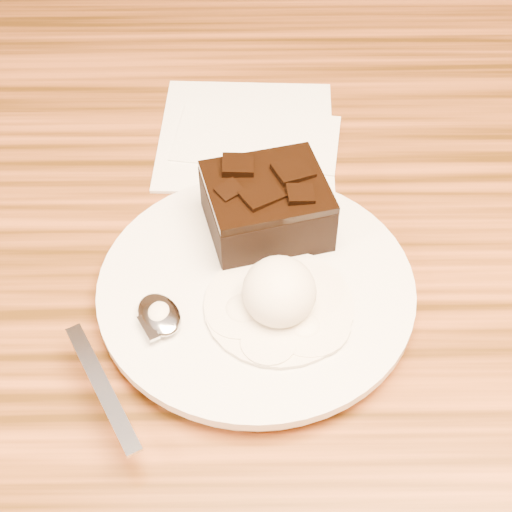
{
  "coord_description": "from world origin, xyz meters",
  "views": [
    {
      "loc": [
        -0.04,
        -0.43,
        1.22
      ],
      "look_at": [
        -0.03,
        -0.05,
        0.79
      ],
      "focal_mm": 53.27,
      "sensor_mm": 36.0,
      "label": 1
    }
  ],
  "objects_px": {
    "plate": "(256,292)",
    "ice_cream_scoop": "(279,291)",
    "dining_table": "(281,452)",
    "brownie": "(266,209)",
    "napkin": "(246,134)",
    "spoon": "(159,316)"
  },
  "relations": [
    {
      "from": "dining_table",
      "to": "spoon",
      "type": "distance_m",
      "value": 0.42
    },
    {
      "from": "ice_cream_scoop",
      "to": "napkin",
      "type": "distance_m",
      "value": 0.23
    },
    {
      "from": "dining_table",
      "to": "plate",
      "type": "height_order",
      "value": "plate"
    },
    {
      "from": "brownie",
      "to": "ice_cream_scoop",
      "type": "xyz_separation_m",
      "value": [
        0.01,
        -0.08,
        -0.0
      ]
    },
    {
      "from": "plate",
      "to": "dining_table",
      "type": "bearing_deg",
      "value": 63.75
    },
    {
      "from": "dining_table",
      "to": "napkin",
      "type": "xyz_separation_m",
      "value": [
        -0.04,
        0.14,
        0.38
      ]
    },
    {
      "from": "plate",
      "to": "napkin",
      "type": "xyz_separation_m",
      "value": [
        -0.01,
        0.2,
        -0.01
      ]
    },
    {
      "from": "dining_table",
      "to": "spoon",
      "type": "xyz_separation_m",
      "value": [
        -0.1,
        -0.1,
        0.4
      ]
    },
    {
      "from": "plate",
      "to": "spoon",
      "type": "relative_size",
      "value": 1.44
    },
    {
      "from": "ice_cream_scoop",
      "to": "spoon",
      "type": "bearing_deg",
      "value": -172.9
    },
    {
      "from": "plate",
      "to": "ice_cream_scoop",
      "type": "bearing_deg",
      "value": -54.79
    },
    {
      "from": "dining_table",
      "to": "spoon",
      "type": "height_order",
      "value": "spoon"
    },
    {
      "from": "plate",
      "to": "napkin",
      "type": "relative_size",
      "value": 1.48
    },
    {
      "from": "dining_table",
      "to": "brownie",
      "type": "xyz_separation_m",
      "value": [
        -0.02,
        -0.0,
        0.42
      ]
    },
    {
      "from": "dining_table",
      "to": "ice_cream_scoop",
      "type": "xyz_separation_m",
      "value": [
        -0.01,
        -0.09,
        0.41
      ]
    },
    {
      "from": "dining_table",
      "to": "ice_cream_scoop",
      "type": "bearing_deg",
      "value": -99.57
    },
    {
      "from": "plate",
      "to": "spoon",
      "type": "bearing_deg",
      "value": -154.2
    },
    {
      "from": "ice_cream_scoop",
      "to": "napkin",
      "type": "height_order",
      "value": "ice_cream_scoop"
    },
    {
      "from": "plate",
      "to": "napkin",
      "type": "height_order",
      "value": "plate"
    },
    {
      "from": "brownie",
      "to": "napkin",
      "type": "height_order",
      "value": "brownie"
    },
    {
      "from": "ice_cream_scoop",
      "to": "dining_table",
      "type": "bearing_deg",
      "value": 80.43
    },
    {
      "from": "spoon",
      "to": "napkin",
      "type": "height_order",
      "value": "spoon"
    }
  ]
}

